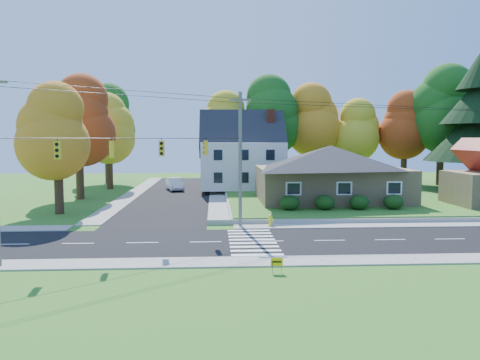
% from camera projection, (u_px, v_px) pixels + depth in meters
% --- Properties ---
extents(ground, '(120.00, 120.00, 0.00)m').
position_uv_depth(ground, '(268.00, 241.00, 29.99)').
color(ground, '#3D7923').
extents(road_main, '(90.00, 8.00, 0.02)m').
position_uv_depth(road_main, '(268.00, 241.00, 29.99)').
color(road_main, black).
rests_on(road_main, ground).
extents(road_cross, '(8.00, 44.00, 0.02)m').
position_uv_depth(road_cross, '(176.00, 194.00, 55.41)').
color(road_cross, black).
rests_on(road_cross, ground).
extents(sidewalk_north, '(90.00, 2.00, 0.08)m').
position_uv_depth(sidewalk_north, '(260.00, 226.00, 34.96)').
color(sidewalk_north, '#9C9A90').
rests_on(sidewalk_north, ground).
extents(sidewalk_south, '(90.00, 2.00, 0.08)m').
position_uv_depth(sidewalk_south, '(279.00, 261.00, 25.01)').
color(sidewalk_south, '#9C9A90').
rests_on(sidewalk_south, ground).
extents(lawn, '(30.00, 30.00, 0.50)m').
position_uv_depth(lawn, '(363.00, 196.00, 51.56)').
color(lawn, '#3D7923').
rests_on(lawn, ground).
extents(ranch_house, '(14.60, 10.60, 5.40)m').
position_uv_depth(ranch_house, '(330.00, 172.00, 46.04)').
color(ranch_house, tan).
rests_on(ranch_house, lawn).
extents(colonial_house, '(10.40, 8.40, 9.60)m').
position_uv_depth(colonial_house, '(242.00, 155.00, 57.43)').
color(colonial_house, silver).
rests_on(colonial_house, lawn).
extents(hedge_row, '(10.70, 1.70, 1.27)m').
position_uv_depth(hedge_row, '(342.00, 202.00, 40.04)').
color(hedge_row, '#163A10').
rests_on(hedge_row, lawn).
extents(traffic_infrastructure, '(38.10, 10.66, 10.00)m').
position_uv_depth(traffic_infrastructure, '(264.00, 160.00, 30.86)').
color(traffic_infrastructure, '#666059').
rests_on(traffic_infrastructure, ground).
extents(tree_lot_0, '(6.72, 6.72, 12.51)m').
position_uv_depth(tree_lot_0, '(225.00, 125.00, 62.95)').
color(tree_lot_0, '#3F2A19').
rests_on(tree_lot_0, lawn).
extents(tree_lot_1, '(7.84, 7.84, 14.60)m').
position_uv_depth(tree_lot_1, '(270.00, 115.00, 62.16)').
color(tree_lot_1, '#3F2A19').
rests_on(tree_lot_1, lawn).
extents(tree_lot_2, '(7.28, 7.28, 13.56)m').
position_uv_depth(tree_lot_2, '(313.00, 121.00, 63.54)').
color(tree_lot_2, '#3F2A19').
rests_on(tree_lot_2, lawn).
extents(tree_lot_3, '(6.16, 6.16, 11.47)m').
position_uv_depth(tree_lot_3, '(358.00, 130.00, 62.99)').
color(tree_lot_3, '#3F2A19').
rests_on(tree_lot_3, lawn).
extents(tree_lot_4, '(6.72, 6.72, 12.51)m').
position_uv_depth(tree_lot_4, '(405.00, 125.00, 62.27)').
color(tree_lot_4, '#3F2A19').
rests_on(tree_lot_4, lawn).
extents(tree_lot_5, '(8.40, 8.40, 15.64)m').
position_uv_depth(tree_lot_5, '(442.00, 110.00, 60.32)').
color(tree_lot_5, '#3F2A19').
rests_on(tree_lot_5, lawn).
extents(tree_west_0, '(6.16, 6.16, 11.47)m').
position_uv_depth(tree_west_0, '(57.00, 132.00, 40.35)').
color(tree_west_0, '#3F2A19').
rests_on(tree_west_0, ground).
extents(tree_west_1, '(7.28, 7.28, 13.56)m').
position_uv_depth(tree_west_1, '(78.00, 121.00, 50.13)').
color(tree_west_1, '#3F2A19').
rests_on(tree_west_1, ground).
extents(tree_west_2, '(6.72, 6.72, 12.51)m').
position_uv_depth(tree_west_2, '(109.00, 129.00, 60.18)').
color(tree_west_2, '#3F2A19').
rests_on(tree_west_2, ground).
extents(tree_west_3, '(7.84, 7.84, 14.60)m').
position_uv_depth(tree_west_3, '(107.00, 121.00, 67.91)').
color(tree_west_3, '#3F2A19').
rests_on(tree_west_3, ground).
extents(white_car, '(2.82, 5.03, 1.57)m').
position_uv_depth(white_car, '(175.00, 184.00, 59.19)').
color(white_car, silver).
rests_on(white_car, road_cross).
extents(fire_hydrant, '(0.52, 0.40, 0.91)m').
position_uv_depth(fire_hydrant, '(270.00, 221.00, 35.03)').
color(fire_hydrant, yellow).
rests_on(fire_hydrant, ground).
extents(yard_sign, '(0.60, 0.09, 0.75)m').
position_uv_depth(yard_sign, '(277.00, 262.00, 22.96)').
color(yard_sign, black).
rests_on(yard_sign, ground).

